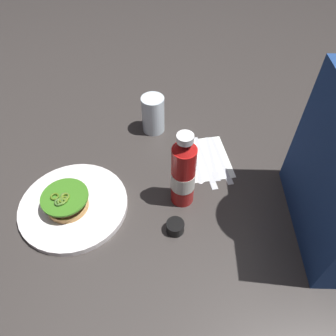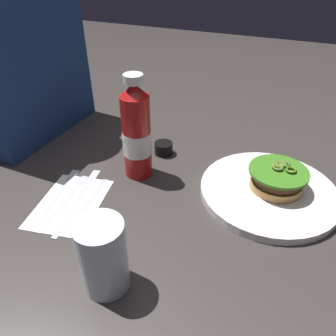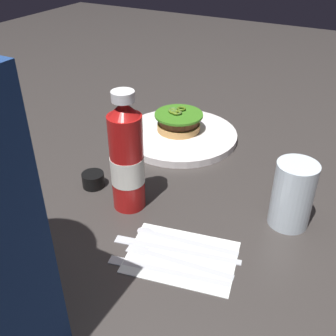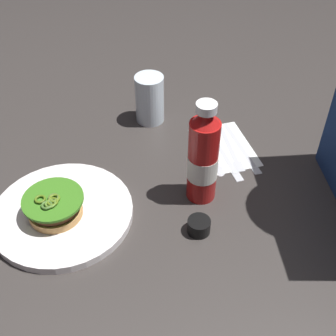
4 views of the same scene
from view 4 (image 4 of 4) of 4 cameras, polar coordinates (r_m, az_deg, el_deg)
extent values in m
plane|color=#36312F|center=(0.99, -6.61, -3.45)|extent=(3.00, 3.00, 0.00)
cylinder|color=white|center=(0.96, -13.28, -5.63)|extent=(0.29, 0.29, 0.02)
cylinder|color=tan|center=(0.95, -14.16, -5.33)|extent=(0.11, 0.11, 0.02)
cylinder|color=#512D19|center=(0.94, -14.33, -4.62)|extent=(0.10, 0.10, 0.02)
cylinder|color=red|center=(0.93, -14.45, -4.16)|extent=(0.09, 0.09, 0.01)
cylinder|color=#37741C|center=(0.92, -14.51, -3.90)|extent=(0.12, 0.12, 0.01)
torus|color=#557218|center=(0.91, -14.51, -4.19)|extent=(0.02, 0.02, 0.01)
torus|color=#527C27|center=(0.91, -14.78, -4.44)|extent=(0.02, 0.02, 0.01)
torus|color=#57761A|center=(0.91, -14.31, -3.77)|extent=(0.02, 0.02, 0.01)
torus|color=#426A2A|center=(0.90, -15.22, -4.60)|extent=(0.02, 0.02, 0.01)
torus|color=#49672A|center=(0.92, -14.40, -3.69)|extent=(0.02, 0.02, 0.01)
torus|color=#4B6B18|center=(0.92, -16.01, -3.85)|extent=(0.02, 0.02, 0.01)
cylinder|color=#B01614|center=(0.92, 4.46, 0.84)|extent=(0.06, 0.06, 0.19)
cone|color=#B01614|center=(0.86, 4.85, 6.44)|extent=(0.06, 0.06, 0.03)
cylinder|color=white|center=(0.84, 4.94, 7.69)|extent=(0.04, 0.04, 0.02)
cylinder|color=white|center=(0.93, 4.42, 0.22)|extent=(0.06, 0.06, 0.05)
cylinder|color=silver|center=(1.17, -2.36, 8.80)|extent=(0.07, 0.07, 0.13)
cylinder|color=black|center=(0.91, 3.96, -7.40)|extent=(0.05, 0.05, 0.03)
cube|color=white|center=(1.12, 7.21, 2.69)|extent=(0.20, 0.16, 0.00)
cube|color=silver|center=(1.10, 5.37, 2.48)|extent=(0.18, 0.04, 0.00)
ellipsoid|color=silver|center=(1.05, 6.61, -0.14)|extent=(0.04, 0.03, 0.00)
cube|color=silver|center=(1.11, 6.61, 2.71)|extent=(0.20, 0.06, 0.00)
cube|color=silver|center=(1.05, 8.37, -0.09)|extent=(0.08, 0.04, 0.00)
cube|color=silver|center=(1.12, 7.83, 2.93)|extent=(0.19, 0.03, 0.00)
cube|color=silver|center=(1.06, 9.03, 0.32)|extent=(0.04, 0.03, 0.00)
cube|color=silver|center=(1.13, 9.03, 3.15)|extent=(0.18, 0.05, 0.00)
cube|color=silver|center=(1.08, 10.63, 0.76)|extent=(0.08, 0.03, 0.00)
camera|label=1|loc=(0.18, 45.08, 43.78)|focal=34.46mm
camera|label=2|loc=(1.27, -15.06, 29.52)|focal=34.56mm
camera|label=3|loc=(1.26, 30.35, 27.60)|focal=42.84mm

